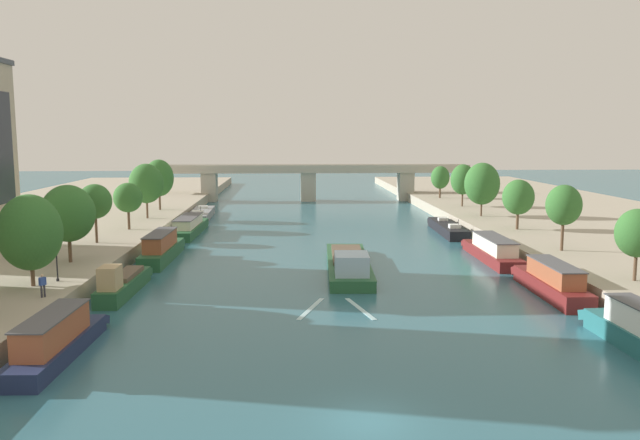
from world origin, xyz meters
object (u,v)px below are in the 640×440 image
at_px(tree_left_third, 30,232).
at_px(tree_right_nearest, 564,205).
at_px(moored_boat_left_upstream, 201,214).
at_px(moored_boat_right_lone, 492,250).
at_px(tree_right_end_of_row, 518,197).
at_px(moored_boat_right_end, 447,228).
at_px(tree_right_far, 440,177).
at_px(moored_boat_right_gap_after, 552,281).
at_px(tree_left_by_lamp, 146,183).
at_px(tree_right_past_mid, 463,179).
at_px(moored_boat_right_downstream, 640,331).
at_px(tree_left_distant, 128,198).
at_px(moored_boat_left_end, 189,226).
at_px(tree_left_midway, 68,213).
at_px(barge_midriver, 349,263).
at_px(moored_boat_left_far, 123,283).
at_px(moored_boat_left_near, 56,339).
at_px(person_on_quay, 43,284).
at_px(bridge_far, 308,178).
at_px(tree_right_second, 637,233).
at_px(tree_left_past_mid, 95,202).
at_px(moored_boat_left_gap_after, 162,248).
at_px(tree_left_far, 159,178).
at_px(lamppost_left_bank, 56,251).
at_px(tree_right_midway, 482,184).

distance_m(tree_left_third, tree_right_nearest, 46.64).
relative_size(moored_boat_left_upstream, tree_left_third, 2.17).
relative_size(moored_boat_right_lone, tree_right_end_of_row, 2.38).
xyz_separation_m(moored_boat_right_end, tree_right_far, (5.99, 29.68, 4.55)).
bearing_deg(tree_left_third, moored_boat_right_lone, 21.88).
bearing_deg(moored_boat_right_gap_after, moored_boat_right_end, 90.54).
height_order(tree_left_by_lamp, tree_right_past_mid, tree_left_by_lamp).
height_order(moored_boat_right_downstream, tree_left_distant, tree_left_distant).
distance_m(moored_boat_left_end, moored_boat_right_downstream, 56.78).
bearing_deg(tree_left_distant, tree_left_midway, -90.69).
height_order(barge_midriver, moored_boat_left_far, moored_boat_left_far).
height_order(moored_boat_right_lone, tree_right_past_mid, tree_right_past_mid).
distance_m(moored_boat_left_near, person_on_quay, 8.63).
bearing_deg(moored_boat_left_far, bridge_far, 76.87).
xyz_separation_m(tree_right_second, bridge_far, (-22.79, 75.60, -0.84)).
height_order(moored_boat_left_end, tree_left_past_mid, tree_left_past_mid).
bearing_deg(moored_boat_left_gap_after, bridge_far, 74.15).
relative_size(moored_boat_right_lone, tree_left_distant, 2.55).
bearing_deg(moored_boat_left_far, tree_left_far, 97.73).
xyz_separation_m(tree_left_third, tree_left_past_mid, (-1.03, 18.88, 0.29)).
height_order(tree_left_midway, tree_right_far, tree_left_midway).
height_order(moored_boat_left_far, tree_left_third, tree_left_third).
bearing_deg(moored_boat_left_upstream, moored_boat_left_near, -89.64).
xyz_separation_m(moored_boat_right_end, tree_left_distant, (-39.30, -5.73, 4.70)).
relative_size(moored_boat_left_near, moored_boat_right_lone, 0.83).
distance_m(moored_boat_right_gap_after, tree_left_past_mid, 44.36).
distance_m(moored_boat_left_gap_after, bridge_far, 60.29).
bearing_deg(tree_left_distant, tree_left_by_lamp, 90.49).
bearing_deg(bridge_far, moored_boat_right_end, -67.76).
height_order(moored_boat_right_lone, lamppost_left_bank, lamppost_left_bank).
xyz_separation_m(tree_left_past_mid, bridge_far, (23.38, 56.35, -1.44)).
height_order(moored_boat_right_gap_after, tree_left_far, tree_left_far).
xyz_separation_m(moored_boat_left_gap_after, tree_right_nearest, (39.07, -4.97, 4.75)).
height_order(moored_boat_right_end, tree_right_midway, tree_right_midway).
xyz_separation_m(tree_right_end_of_row, person_on_quay, (-43.56, -29.45, -2.87)).
height_order(moored_boat_left_upstream, tree_left_far, tree_left_far).
bearing_deg(tree_right_second, bridge_far, 106.78).
height_order(moored_boat_left_near, tree_left_third, tree_left_third).
relative_size(moored_boat_left_far, moored_boat_right_end, 0.74).
bearing_deg(moored_boat_left_end, tree_left_third, -99.79).
distance_m(tree_right_midway, tree_right_far, 25.25).
distance_m(lamppost_left_bank, bridge_far, 76.72).
height_order(barge_midriver, tree_left_third, tree_left_third).
bearing_deg(tree_right_far, moored_boat_left_near, -117.95).
xyz_separation_m(tree_left_far, tree_right_far, (45.69, 15.65, -1.12)).
height_order(tree_right_midway, person_on_quay, tree_right_midway).
distance_m(tree_right_second, tree_right_midway, 38.72).
xyz_separation_m(moored_boat_left_gap_after, bridge_far, (16.45, 57.92, 3.19)).
relative_size(tree_right_far, bridge_far, 0.09).
bearing_deg(tree_left_distant, moored_boat_left_end, 46.61).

